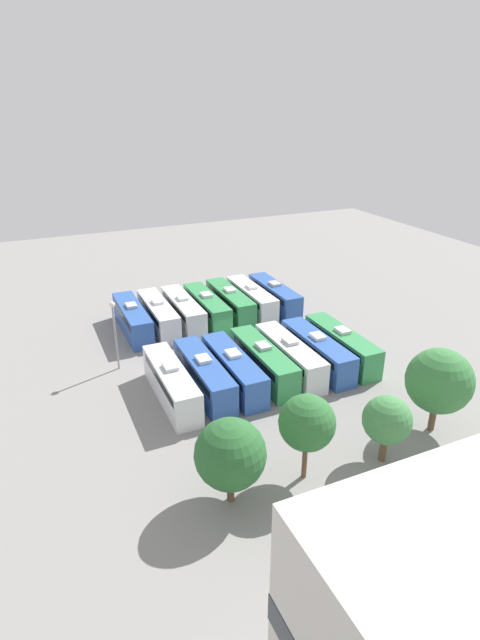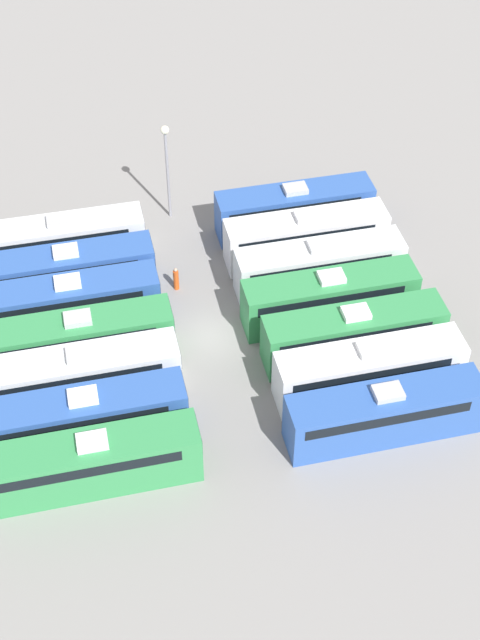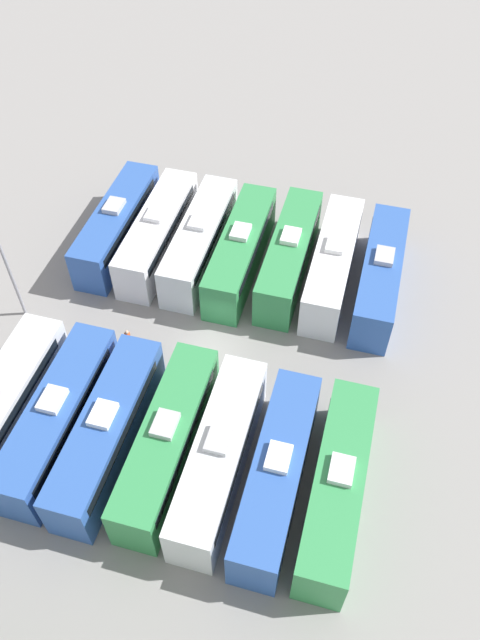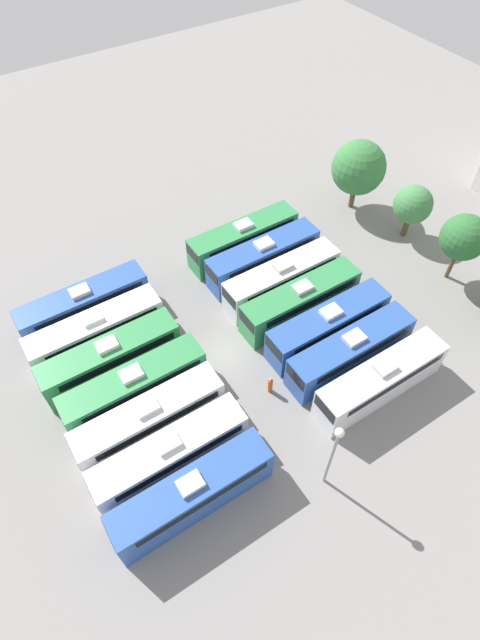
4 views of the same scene
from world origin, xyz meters
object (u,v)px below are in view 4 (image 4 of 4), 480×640
object	(u,v)px
bus_13	(381,379)
light_pole	(334,448)
tree_2	(464,237)
bus_1	(97,331)
tree_1	(413,205)
bus_3	(135,386)
bus_11	(328,325)
tree_0	(359,168)
bus_12	(351,350)
worker_person	(270,385)
bus_7	(244,238)
bus_0	(85,304)
bus_2	(111,357)
bus_4	(150,418)
bus_9	(282,279)
bus_5	(171,454)
bus_10	(301,300)
bus_6	(193,493)
bus_8	(264,257)

from	to	relation	value
bus_13	light_pole	world-z (taller)	light_pole
light_pole	tree_2	xyz separation A→B (m)	(-9.22, 22.04, -0.30)
bus_1	tree_1	size ratio (longest dim) A/B	1.97
light_pole	bus_3	bearing A→B (deg)	-148.05
bus_11	bus_13	distance (m)	6.26
bus_3	tree_0	distance (m)	30.92
bus_12	worker_person	bearing A→B (deg)	-100.51
bus_7	bus_12	distance (m)	15.63
bus_11	bus_12	world-z (taller)	same
bus_0	worker_person	xyz separation A→B (m)	(14.62, 9.12, -0.98)
worker_person	bus_13	bearing A→B (deg)	56.87
bus_0	bus_2	size ratio (longest dim) A/B	1.00
bus_4	bus_9	distance (m)	17.12
bus_12	tree_0	world-z (taller)	tree_0
bus_4	light_pole	distance (m)	13.19
bus_5	tree_0	xyz separation A→B (m)	(-15.54, 29.58, 2.93)
bus_0	bus_12	distance (m)	22.48
bus_2	bus_9	xyz separation A→B (m)	(0.25, 16.18, 0.00)
bus_10	bus_1	bearing A→B (deg)	-111.34
bus_5	bus_6	distance (m)	3.15
bus_4	worker_person	size ratio (longest dim) A/B	6.35
tree_1	bus_8	bearing A→B (deg)	-102.72
bus_5	tree_1	distance (m)	32.47
bus_6	bus_9	xyz separation A→B (m)	(-12.50, 16.02, 0.00)
bus_1	bus_8	world-z (taller)	same
bus_5	bus_10	world-z (taller)	same
bus_3	worker_person	size ratio (longest dim) A/B	6.35
bus_12	bus_13	bearing A→B (deg)	2.70
bus_10	worker_person	xyz separation A→B (m)	(5.09, -6.65, -0.98)
bus_0	tree_2	world-z (taller)	tree_2
bus_0	tree_1	distance (m)	31.82
bus_10	tree_2	xyz separation A→B (m)	(3.78, 14.44, 3.02)
bus_7	bus_4	bearing A→B (deg)	-51.94
bus_9	tree_1	bearing A→B (deg)	89.25
bus_8	bus_6	bearing A→B (deg)	-45.95
bus_2	bus_3	bearing A→B (deg)	7.74
worker_person	light_pole	size ratio (longest dim) A/B	0.23
bus_11	light_pole	bearing A→B (deg)	-39.32
bus_3	bus_10	bearing A→B (deg)	90.66
bus_0	bus_13	size ratio (longest dim) A/B	1.00
bus_0	bus_3	bearing A→B (deg)	1.04
worker_person	bus_11	bearing A→B (deg)	103.95
bus_12	tree_0	xyz separation A→B (m)	(-15.49, 13.60, 2.93)
bus_1	bus_2	bearing A→B (deg)	-0.94
worker_person	tree_0	world-z (taller)	tree_0
bus_1	bus_2	distance (m)	3.05
light_pole	tree_2	world-z (taller)	light_pole
worker_person	light_pole	distance (m)	9.05
bus_13	tree_2	world-z (taller)	tree_2
bus_3	tree_0	bearing A→B (deg)	107.62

